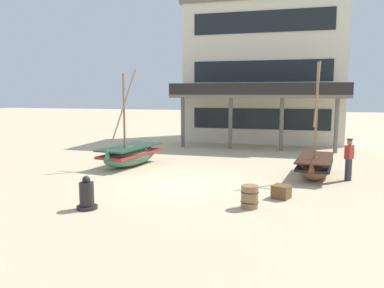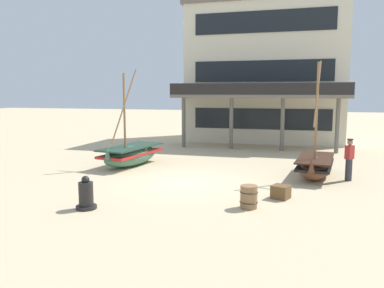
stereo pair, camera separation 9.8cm
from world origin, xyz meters
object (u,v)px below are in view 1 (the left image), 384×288
at_px(fishing_boat_near_left, 315,165).
at_px(wooden_barrel, 250,197).
at_px(harbor_building_main, 264,73).
at_px(fishing_boat_centre_large, 130,155).
at_px(capstan_winch, 87,196).
at_px(fisherman_by_hull, 349,160).
at_px(cargo_crate, 281,192).

height_order(fishing_boat_near_left, wooden_barrel, fishing_boat_near_left).
bearing_deg(fishing_boat_near_left, wooden_barrel, -112.19).
height_order(wooden_barrel, harbor_building_main, harbor_building_main).
distance_m(fishing_boat_centre_large, capstan_winch, 6.98).
bearing_deg(capstan_winch, fisherman_by_hull, 37.60).
distance_m(fishing_boat_near_left, fishing_boat_centre_large, 8.46).
distance_m(fisherman_by_hull, cargo_crate, 4.25).
height_order(fisherman_by_hull, capstan_winch, fisherman_by_hull).
height_order(cargo_crate, harbor_building_main, harbor_building_main).
relative_size(fishing_boat_centre_large, harbor_building_main, 0.41).
height_order(fishing_boat_near_left, capstan_winch, fishing_boat_near_left).
xyz_separation_m(fisherman_by_hull, cargo_crate, (-2.45, -3.42, -0.61)).
bearing_deg(capstan_winch, wooden_barrel, 16.77).
xyz_separation_m(fishing_boat_near_left, cargo_crate, (-1.19, -3.71, -0.27)).
xyz_separation_m(fishing_boat_near_left, fisherman_by_hull, (1.26, -0.29, 0.34)).
distance_m(fishing_boat_centre_large, cargo_crate, 8.30).
relative_size(fishing_boat_near_left, wooden_barrel, 6.85).
xyz_separation_m(capstan_winch, wooden_barrel, (4.72, 1.42, -0.06)).
bearing_deg(capstan_winch, cargo_crate, 26.45).
bearing_deg(fisherman_by_hull, wooden_barrel, -124.88).
bearing_deg(fisherman_by_hull, fishing_boat_centre_large, 176.61).
height_order(fishing_boat_near_left, fisherman_by_hull, fishing_boat_near_left).
bearing_deg(fisherman_by_hull, fishing_boat_near_left, 166.95).
bearing_deg(wooden_barrel, cargo_crate, 57.16).
height_order(fishing_boat_near_left, harbor_building_main, harbor_building_main).
bearing_deg(harbor_building_main, fishing_boat_centre_large, -113.34).
height_order(wooden_barrel, cargo_crate, wooden_barrel).
bearing_deg(wooden_barrel, capstan_winch, -163.23).
relative_size(fishing_boat_centre_large, cargo_crate, 8.64).
bearing_deg(fishing_boat_centre_large, fisherman_by_hull, -3.39).
relative_size(fishing_boat_near_left, fisherman_by_hull, 2.85).
bearing_deg(fishing_boat_near_left, cargo_crate, -107.77).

